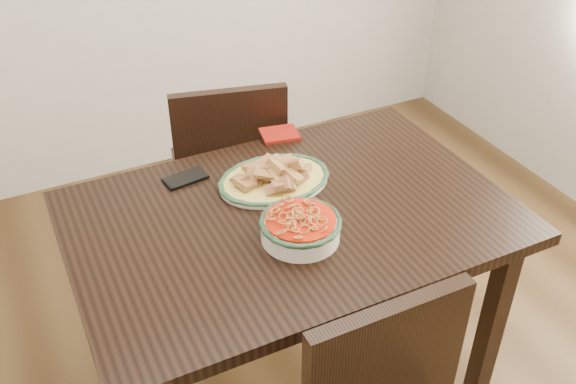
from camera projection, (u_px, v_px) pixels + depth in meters
name	position (u px, v px, depth m)	size (l,w,h in m)	color
dining_table	(291.00, 236.00, 1.94)	(1.28, 0.85, 0.75)	black
chair_far	(229.00, 168.00, 2.54)	(0.50, 0.50, 0.89)	black
fish_plate	(274.00, 171.00, 1.98)	(0.35, 0.27, 0.11)	beige
noodle_bowl	(300.00, 225.00, 1.76)	(0.23, 0.23, 0.08)	beige
smartphone	(186.00, 178.00, 2.02)	(0.13, 0.07, 0.01)	black
napkin	(280.00, 134.00, 2.25)	(0.13, 0.11, 0.01)	maroon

